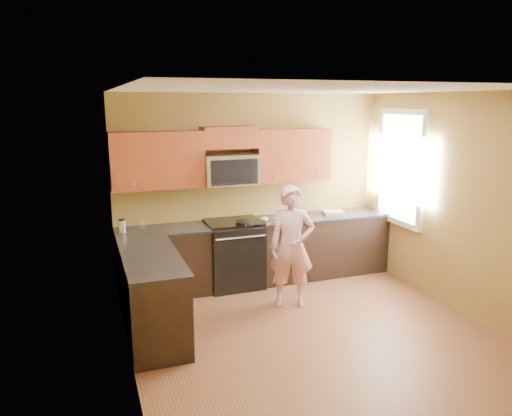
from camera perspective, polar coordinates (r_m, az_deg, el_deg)
name	(u,v)px	position (r m, az deg, el deg)	size (l,w,h in m)	color
floor	(311,332)	(5.73, 6.53, -14.34)	(4.00, 4.00, 0.00)	brown
ceiling	(318,90)	(5.12, 7.29, 13.73)	(4.00, 4.00, 0.00)	white
wall_back	(253,187)	(7.07, -0.41, 2.46)	(4.00, 4.00, 0.00)	olive
wall_front	(442,280)	(3.67, 21.17, -7.95)	(4.00, 4.00, 0.00)	olive
wall_left	(124,234)	(4.74, -15.30, -3.02)	(4.00, 4.00, 0.00)	olive
wall_right	(461,204)	(6.41, 23.08, 0.40)	(4.00, 4.00, 0.00)	olive
cabinet_back_run	(260,253)	(7.02, 0.42, -5.29)	(4.00, 0.60, 0.88)	black
cabinet_left_run	(152,296)	(5.62, -12.22, -10.19)	(0.60, 1.60, 0.88)	black
countertop_back	(260,222)	(6.88, 0.46, -1.66)	(4.00, 0.62, 0.04)	black
countertop_left	(151,257)	(5.47, -12.33, -5.72)	(0.62, 1.60, 0.04)	black
stove	(234,254)	(6.86, -2.65, -5.41)	(0.76, 0.65, 0.95)	black
microwave	(230,184)	(6.74, -3.05, 2.81)	(0.76, 0.40, 0.42)	silver
upper_cab_left	(159,188)	(6.56, -11.44, 2.31)	(1.22, 0.33, 0.75)	brown
upper_cab_right	(291,180)	(7.10, 4.15, 3.29)	(1.12, 0.33, 0.75)	brown
upper_cab_over_mw	(229,137)	(6.70, -3.21, 8.35)	(0.76, 0.33, 0.30)	brown
window	(401,168)	(7.25, 16.74, 4.58)	(0.06, 1.06, 1.66)	white
woman	(292,247)	(6.14, 4.25, -4.57)	(0.57, 0.38, 1.57)	pink
frying_pan	(244,225)	(6.52, -1.37, -2.01)	(0.23, 0.41, 0.05)	black
butter_tub	(290,219)	(6.97, 4.02, -1.34)	(0.12, 0.12, 0.09)	yellow
toast_slice	(274,219)	(6.96, 2.17, -1.27)	(0.11, 0.11, 0.01)	#B27F47
napkin_a	(265,219)	(6.83, 1.02, -1.33)	(0.11, 0.12, 0.06)	silver
napkin_b	(283,217)	(6.98, 3.25, -1.02)	(0.12, 0.13, 0.07)	silver
dish_towel	(333,213)	(7.35, 9.11, -0.53)	(0.30, 0.24, 0.05)	white
travel_mug	(123,233)	(6.47, -15.50, -2.86)	(0.09, 0.09, 0.19)	silver
glass_a	(143,224)	(6.62, -13.23, -1.84)	(0.07, 0.07, 0.12)	silver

